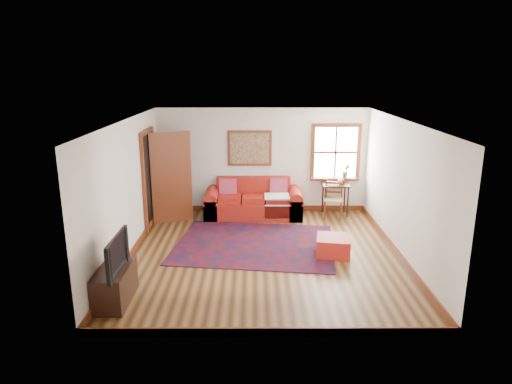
{
  "coord_description": "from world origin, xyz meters",
  "views": [
    {
      "loc": [
        -0.18,
        -8.0,
        3.38
      ],
      "look_at": [
        -0.15,
        0.6,
        1.05
      ],
      "focal_mm": 32.0,
      "sensor_mm": 36.0,
      "label": 1
    }
  ],
  "objects_px": {
    "ladder_back_chair": "(334,197)",
    "media_cabinet": "(115,285)",
    "side_table": "(336,189)",
    "red_ottoman": "(333,246)",
    "red_leather_sofa": "(253,204)"
  },
  "relations": [
    {
      "from": "side_table",
      "to": "media_cabinet",
      "type": "bearing_deg",
      "value": -133.65
    },
    {
      "from": "ladder_back_chair",
      "to": "media_cabinet",
      "type": "relative_size",
      "value": 0.93
    },
    {
      "from": "red_ottoman",
      "to": "side_table",
      "type": "distance_m",
      "value": 2.51
    },
    {
      "from": "media_cabinet",
      "to": "red_ottoman",
      "type": "bearing_deg",
      "value": 26.29
    },
    {
      "from": "red_leather_sofa",
      "to": "side_table",
      "type": "xyz_separation_m",
      "value": [
        1.94,
        0.08,
        0.34
      ]
    },
    {
      "from": "ladder_back_chair",
      "to": "media_cabinet",
      "type": "bearing_deg",
      "value": -134.6
    },
    {
      "from": "red_leather_sofa",
      "to": "side_table",
      "type": "distance_m",
      "value": 1.97
    },
    {
      "from": "red_ottoman",
      "to": "media_cabinet",
      "type": "xyz_separation_m",
      "value": [
        -3.55,
        -1.76,
        0.09
      ]
    },
    {
      "from": "media_cabinet",
      "to": "ladder_back_chair",
      "type": "bearing_deg",
      "value": 45.4
    },
    {
      "from": "side_table",
      "to": "media_cabinet",
      "type": "xyz_separation_m",
      "value": [
        -4.0,
        -4.19,
        -0.36
      ]
    },
    {
      "from": "red_leather_sofa",
      "to": "ladder_back_chair",
      "type": "relative_size",
      "value": 2.5
    },
    {
      "from": "side_table",
      "to": "media_cabinet",
      "type": "distance_m",
      "value": 5.8
    },
    {
      "from": "side_table",
      "to": "media_cabinet",
      "type": "relative_size",
      "value": 0.77
    },
    {
      "from": "ladder_back_chair",
      "to": "media_cabinet",
      "type": "xyz_separation_m",
      "value": [
        -3.92,
        -3.97,
        -0.22
      ]
    },
    {
      "from": "side_table",
      "to": "ladder_back_chair",
      "type": "distance_m",
      "value": 0.27
    }
  ]
}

